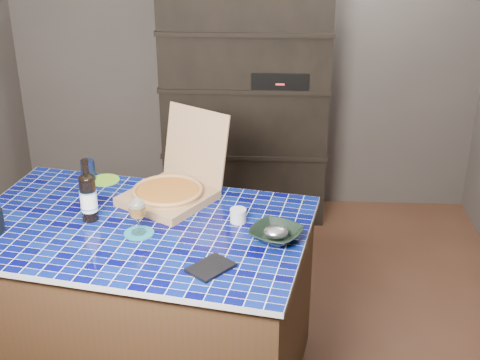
{
  "coord_description": "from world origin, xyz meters",
  "views": [
    {
      "loc": [
        0.18,
        -3.15,
        2.46
      ],
      "look_at": [
        0.03,
        0.0,
        0.99
      ],
      "focal_mm": 50.0,
      "sensor_mm": 36.0,
      "label": 1
    }
  ],
  "objects_px": {
    "wine_glass": "(137,209)",
    "mead_bottle": "(88,196)",
    "kitchen_island": "(142,302)",
    "bowl": "(276,234)",
    "dvd_case": "(211,268)",
    "pizza_box": "(171,189)"
  },
  "relations": [
    {
      "from": "wine_glass",
      "to": "mead_bottle",
      "type": "bearing_deg",
      "value": 153.65
    },
    {
      "from": "kitchen_island",
      "to": "mead_bottle",
      "type": "height_order",
      "value": "mead_bottle"
    },
    {
      "from": "mead_bottle",
      "to": "wine_glass",
      "type": "relative_size",
      "value": 1.76
    },
    {
      "from": "kitchen_island",
      "to": "bowl",
      "type": "distance_m",
      "value": 0.83
    },
    {
      "from": "mead_bottle",
      "to": "kitchen_island",
      "type": "bearing_deg",
      "value": -12.18
    },
    {
      "from": "dvd_case",
      "to": "bowl",
      "type": "bearing_deg",
      "value": 84.07
    },
    {
      "from": "wine_glass",
      "to": "dvd_case",
      "type": "xyz_separation_m",
      "value": [
        0.36,
        -0.29,
        -0.12
      ]
    },
    {
      "from": "mead_bottle",
      "to": "bowl",
      "type": "distance_m",
      "value": 0.93
    },
    {
      "from": "pizza_box",
      "to": "dvd_case",
      "type": "relative_size",
      "value": 3.25
    },
    {
      "from": "wine_glass",
      "to": "kitchen_island",
      "type": "bearing_deg",
      "value": 109.47
    },
    {
      "from": "wine_glass",
      "to": "bowl",
      "type": "xyz_separation_m",
      "value": [
        0.64,
        -0.02,
        -0.1
      ]
    },
    {
      "from": "mead_bottle",
      "to": "wine_glass",
      "type": "height_order",
      "value": "mead_bottle"
    },
    {
      "from": "pizza_box",
      "to": "bowl",
      "type": "relative_size",
      "value": 2.68
    },
    {
      "from": "kitchen_island",
      "to": "wine_glass",
      "type": "distance_m",
      "value": 0.58
    },
    {
      "from": "pizza_box",
      "to": "wine_glass",
      "type": "bearing_deg",
      "value": -73.19
    },
    {
      "from": "mead_bottle",
      "to": "bowl",
      "type": "relative_size",
      "value": 1.39
    },
    {
      "from": "kitchen_island",
      "to": "bowl",
      "type": "height_order",
      "value": "bowl"
    },
    {
      "from": "wine_glass",
      "to": "pizza_box",
      "type": "bearing_deg",
      "value": 74.14
    },
    {
      "from": "pizza_box",
      "to": "mead_bottle",
      "type": "relative_size",
      "value": 1.93
    },
    {
      "from": "bowl",
      "to": "kitchen_island",
      "type": "bearing_deg",
      "value": 171.18
    },
    {
      "from": "pizza_box",
      "to": "bowl",
      "type": "height_order",
      "value": "pizza_box"
    },
    {
      "from": "kitchen_island",
      "to": "bowl",
      "type": "bearing_deg",
      "value": 2.4
    }
  ]
}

